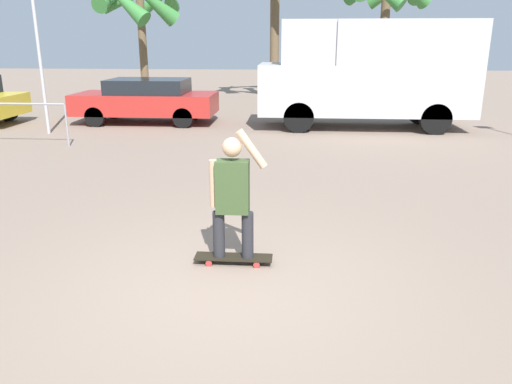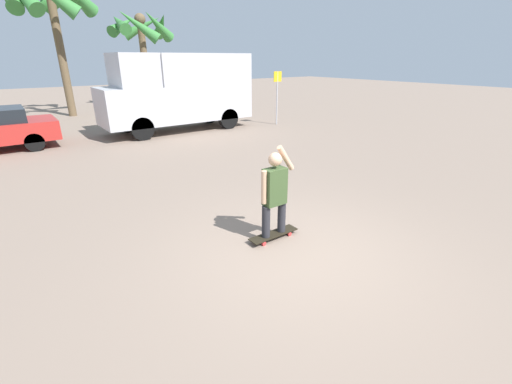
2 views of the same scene
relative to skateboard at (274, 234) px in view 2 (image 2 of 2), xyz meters
name	(u,v)px [view 2 (image 2 of 2)]	position (x,y,z in m)	size (l,w,h in m)	color
ground_plane	(298,253)	(0.01, -0.60, -0.07)	(80.00, 80.00, 0.00)	gray
skateboard	(274,234)	(0.00, 0.00, 0.00)	(0.93, 0.23, 0.09)	black
person_skateboarder	(274,190)	(0.00, 0.00, 0.82)	(0.66, 0.22, 1.54)	#28282D
camper_van	(180,90)	(2.88, 9.76, 1.61)	(6.17, 2.05, 3.10)	black
palm_tree_near_van	(141,29)	(4.66, 18.68, 4.48)	(3.89, 4.04, 5.68)	brown
street_sign	(277,91)	(7.01, 8.40, 1.44)	(0.44, 0.06, 2.36)	#B7B7BC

